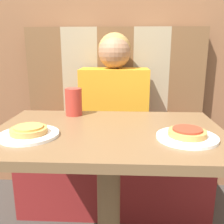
{
  "coord_description": "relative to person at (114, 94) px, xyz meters",
  "views": [
    {
      "loc": [
        0.06,
        -0.96,
        1.06
      ],
      "look_at": [
        0.0,
        0.3,
        0.74
      ],
      "focal_mm": 40.0,
      "sensor_mm": 36.0,
      "label": 1
    }
  ],
  "objects": [
    {
      "name": "person",
      "position": [
        0.0,
        0.0,
        0.0
      ],
      "size": [
        0.42,
        0.23,
        0.73
      ],
      "color": "orange",
      "rests_on": "booth_seat"
    },
    {
      "name": "wall_back",
      "position": [
        0.0,
        0.28,
        0.52
      ],
      "size": [
        7.0,
        0.05,
        2.6
      ],
      "color": "brown",
      "rests_on": "ground_plane"
    },
    {
      "name": "pizza_left",
      "position": [
        -0.29,
        -0.7,
        -0.01
      ],
      "size": [
        0.14,
        0.14,
        0.03
      ],
      "color": "#C68E47",
      "rests_on": "plate_left"
    },
    {
      "name": "pizza_right",
      "position": [
        0.29,
        -0.7,
        -0.01
      ],
      "size": [
        0.14,
        0.14,
        0.03
      ],
      "color": "#C68E47",
      "rests_on": "plate_right"
    },
    {
      "name": "plate_right",
      "position": [
        0.29,
        -0.7,
        -0.03
      ],
      "size": [
        0.22,
        0.22,
        0.01
      ],
      "color": "white",
      "rests_on": "dining_table"
    },
    {
      "name": "drinking_cup",
      "position": [
        -0.18,
        -0.39,
        0.03
      ],
      "size": [
        0.08,
        0.08,
        0.13
      ],
      "color": "#B23328",
      "rests_on": "dining_table"
    },
    {
      "name": "booth_seat",
      "position": [
        0.0,
        -0.0,
        -0.56
      ],
      "size": [
        1.22,
        0.46,
        0.43
      ],
      "color": "maroon",
      "rests_on": "ground_plane"
    },
    {
      "name": "plate_left",
      "position": [
        -0.29,
        -0.7,
        -0.03
      ],
      "size": [
        0.22,
        0.22,
        0.01
      ],
      "color": "white",
      "rests_on": "dining_table"
    },
    {
      "name": "dining_table",
      "position": [
        0.0,
        -0.61,
        -0.15
      ],
      "size": [
        0.93,
        0.61,
        0.74
      ],
      "color": "brown",
      "rests_on": "ground_plane"
    },
    {
      "name": "booth_backrest",
      "position": [
        0.0,
        0.19,
        0.04
      ],
      "size": [
        1.22,
        0.08,
        0.77
      ],
      "color": "brown",
      "rests_on": "booth_seat"
    }
  ]
}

